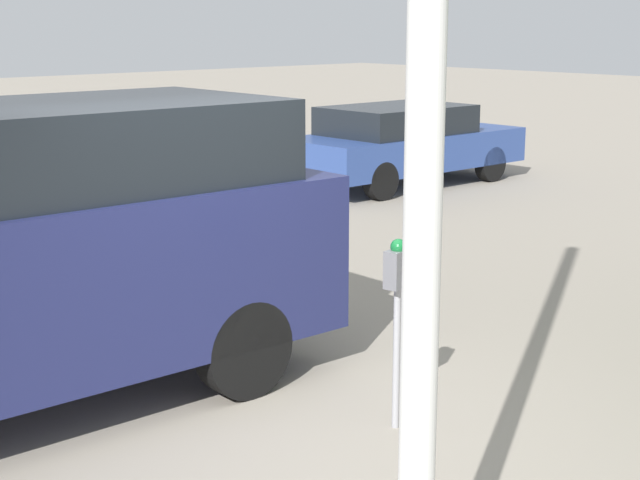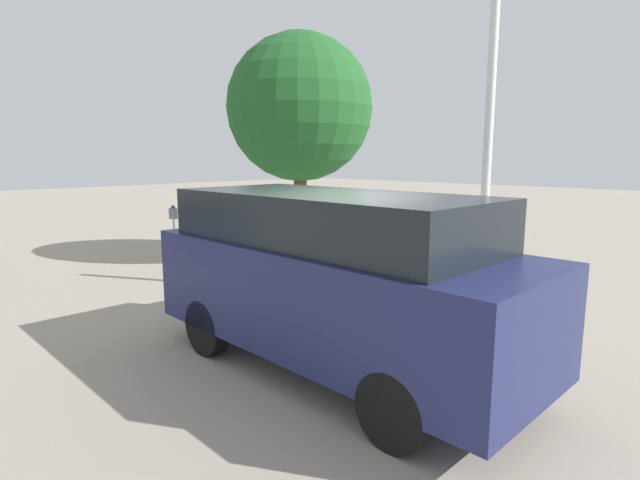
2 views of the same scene
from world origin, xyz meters
name	(u,v)px [view 2 (image 2 of 2)]	position (x,y,z in m)	size (l,w,h in m)	color
ground_plane	(335,320)	(0.00, 0.00, 0.00)	(80.00, 80.00, 0.00)	gray
parking_meter_near	(333,250)	(-0.66, 0.66, 1.00)	(0.22, 0.14, 1.35)	#9E9EA3
parking_meter_far	(174,221)	(-5.91, 0.50, 1.07)	(0.22, 0.14, 1.45)	#9E9EA3
lamp_post	(486,188)	(1.23, 2.57, 2.10)	(0.44, 0.44, 6.47)	beige
parked_van	(334,275)	(1.27, -1.41, 1.21)	(5.07, 2.06, 2.21)	navy
street_tree	(300,109)	(-3.96, 3.00, 3.82)	(3.62, 3.62, 5.64)	#513823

